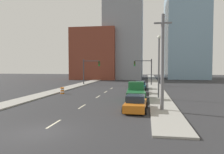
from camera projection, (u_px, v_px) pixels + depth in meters
ground_plane at (40, 132)px, 13.62m from camera, size 200.00×200.00×0.00m
sidewalk_left at (91, 81)px, 58.48m from camera, size 2.61×88.36×0.14m
sidewalk_right at (153, 82)px, 55.90m from camera, size 2.61×88.36×0.14m
lane_stripe_at_2m at (54, 124)px, 15.59m from camera, size 0.16×2.40×0.01m
lane_stripe_at_9m at (82, 107)px, 22.35m from camera, size 0.16×2.40×0.01m
lane_stripe_at_16m at (98, 97)px, 29.66m from camera, size 0.16×2.40×0.01m
lane_stripe_at_22m at (106, 92)px, 35.22m from camera, size 0.16×2.40×0.01m
lane_stripe_at_28m at (111, 88)px, 40.95m from camera, size 0.16×2.40×0.01m
building_brick_left at (97, 55)px, 72.84m from camera, size 14.00×16.00×15.98m
building_office_center at (125, 33)px, 75.03m from camera, size 12.00×20.00×30.97m
building_glass_right at (185, 36)px, 75.76m from camera, size 13.00×20.00×29.38m
traffic_signal_left at (88, 68)px, 49.15m from camera, size 3.90×0.35×5.74m
traffic_signal_right at (146, 68)px, 47.12m from camera, size 3.90×0.35×5.74m
utility_pole_right_near at (162, 62)px, 19.86m from camera, size 1.60×0.32×8.84m
traffic_barrel at (62, 91)px, 32.85m from camera, size 0.56×0.56×0.95m
street_lamp at (159, 62)px, 27.59m from camera, size 0.44×0.44×8.03m
sedan_orange at (136, 104)px, 20.16m from camera, size 2.24×4.62×1.47m
pickup_truck_green at (136, 93)px, 26.58m from camera, size 2.62×5.54×2.21m
sedan_black at (138, 89)px, 32.86m from camera, size 2.35×4.45×1.52m
sedan_teal at (141, 85)px, 39.26m from camera, size 2.15×4.63×1.50m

